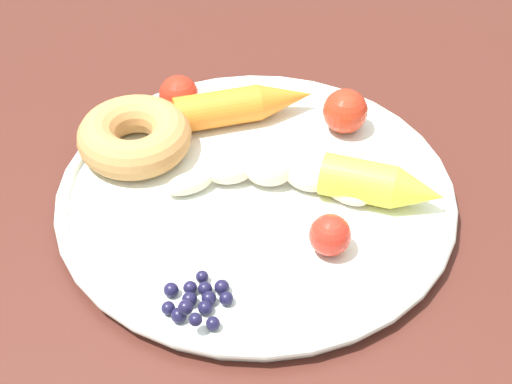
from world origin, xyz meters
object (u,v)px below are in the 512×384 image
(plate, at_px, (256,194))
(tomato_mid, at_px, (330,235))
(dining_table, at_px, (211,247))
(blueberry_pile, at_px, (197,300))
(carrot_orange, at_px, (245,105))
(donut, at_px, (134,136))
(tomato_far, at_px, (179,95))
(banana, at_px, (268,177))
(tomato_near, at_px, (345,111))
(carrot_yellow, at_px, (382,185))

(plate, bearing_deg, tomato_mid, 60.92)
(dining_table, xyz_separation_m, blueberry_pile, (0.14, 0.05, 0.10))
(carrot_orange, xyz_separation_m, donut, (0.08, -0.08, 0.00))
(tomato_mid, xyz_separation_m, tomato_far, (-0.13, -0.19, 0.00))
(plate, height_order, banana, banana)
(plate, height_order, tomato_near, tomato_near)
(dining_table, distance_m, tomato_near, 0.19)
(plate, distance_m, banana, 0.02)
(plate, relative_size, banana, 1.99)
(donut, distance_m, blueberry_pile, 0.19)
(banana, height_order, carrot_orange, carrot_orange)
(plate, distance_m, tomato_far, 0.14)
(tomato_near, xyz_separation_m, tomato_mid, (0.16, 0.03, -0.00))
(tomato_mid, bearing_deg, blueberry_pile, -40.77)
(dining_table, relative_size, tomato_near, 29.39)
(dining_table, relative_size, blueberry_pile, 22.49)
(plate, xyz_separation_m, carrot_yellow, (-0.03, 0.11, 0.02))
(carrot_orange, xyz_separation_m, tomato_mid, (0.14, 0.13, -0.00))
(blueberry_pile, height_order, tomato_mid, tomato_mid)
(carrot_orange, height_order, tomato_far, tomato_far)
(tomato_mid, bearing_deg, carrot_yellow, 159.77)
(tomato_mid, bearing_deg, plate, -119.08)
(tomato_near, relative_size, tomato_far, 1.11)
(tomato_near, bearing_deg, plate, -23.28)
(plate, distance_m, tomato_near, 0.13)
(banana, xyz_separation_m, tomato_near, (-0.10, 0.04, 0.01))
(plate, xyz_separation_m, donut, (-0.01, -0.12, 0.02))
(carrot_orange, height_order, blueberry_pile, carrot_orange)
(donut, bearing_deg, tomato_mid, 74.17)
(tomato_near, bearing_deg, banana, -21.52)
(tomato_mid, relative_size, tomato_far, 0.89)
(carrot_orange, distance_m, tomato_mid, 0.19)
(donut, relative_size, blueberry_pile, 1.88)
(dining_table, bearing_deg, donut, -96.09)
(plate, xyz_separation_m, tomato_near, (-0.11, 0.05, 0.02))
(carrot_orange, distance_m, tomato_far, 0.07)
(dining_table, height_order, banana, banana)
(blueberry_pile, xyz_separation_m, tomato_far, (-0.22, -0.11, 0.01))
(banana, xyz_separation_m, blueberry_pile, (0.14, -0.01, -0.01))
(plate, relative_size, donut, 3.33)
(carrot_orange, xyz_separation_m, carrot_yellow, (0.07, 0.15, 0.00))
(plate, bearing_deg, donut, -96.25)
(tomato_far, bearing_deg, tomato_near, 99.83)
(blueberry_pile, bearing_deg, donut, -139.57)
(donut, relative_size, tomato_mid, 3.06)
(banana, bearing_deg, tomato_near, 158.48)
(dining_table, bearing_deg, tomato_near, 137.47)
(banana, relative_size, blueberry_pile, 3.15)
(carrot_yellow, height_order, tomato_near, tomato_near)
(banana, relative_size, tomato_far, 4.55)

